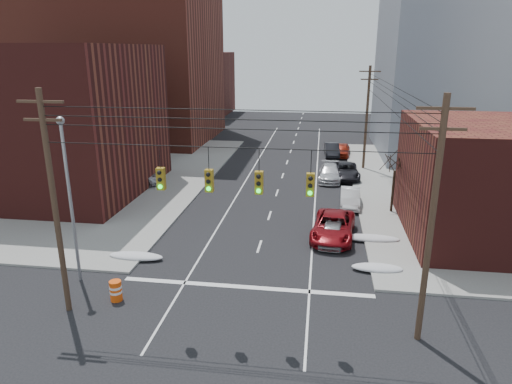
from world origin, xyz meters
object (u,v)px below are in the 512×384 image
(red_pickup, at_px, (333,226))
(parked_car_d, at_px, (330,173))
(lot_car_a, at_px, (123,180))
(lot_car_d, at_px, (122,164))
(parked_car_b, at_px, (350,198))
(lot_car_b, at_px, (137,176))
(parked_car_a, at_px, (332,233))
(parked_car_c, at_px, (346,171))
(construction_barrel, at_px, (116,290))
(parked_car_f, at_px, (332,150))
(parked_car_e, at_px, (342,150))
(lot_car_c, at_px, (59,188))

(red_pickup, xyz_separation_m, parked_car_d, (-0.08, 14.70, -0.07))
(lot_car_a, xyz_separation_m, lot_car_d, (-2.46, 5.23, 0.11))
(parked_car_b, height_order, lot_car_b, lot_car_b)
(red_pickup, xyz_separation_m, parked_car_a, (-0.08, -0.89, -0.14))
(parked_car_c, distance_m, lot_car_a, 21.90)
(parked_car_d, distance_m, construction_barrel, 27.21)
(parked_car_c, height_order, parked_car_f, parked_car_f)
(parked_car_c, height_order, parked_car_d, parked_car_c)
(parked_car_d, height_order, parked_car_e, parked_car_e)
(parked_car_d, bearing_deg, parked_car_a, -88.59)
(lot_car_b, relative_size, lot_car_c, 1.09)
(parked_car_b, bearing_deg, lot_car_c, -174.73)
(red_pickup, relative_size, parked_car_d, 1.14)
(lot_car_b, bearing_deg, parked_car_b, -96.93)
(red_pickup, height_order, construction_barrel, red_pickup)
(parked_car_d, distance_m, parked_car_f, 11.10)
(parked_car_a, relative_size, lot_car_d, 0.92)
(lot_car_a, bearing_deg, parked_car_c, -49.29)
(red_pickup, height_order, parked_car_e, red_pickup)
(lot_car_a, distance_m, lot_car_d, 5.78)
(construction_barrel, bearing_deg, parked_car_b, 52.88)
(parked_car_a, height_order, parked_car_f, parked_car_f)
(construction_barrel, bearing_deg, lot_car_d, 113.16)
(parked_car_a, bearing_deg, lot_car_a, 158.25)
(parked_car_f, distance_m, lot_car_a, 25.70)
(parked_car_a, height_order, parked_car_d, parked_car_d)
(red_pickup, relative_size, lot_car_a, 1.55)
(parked_car_d, bearing_deg, lot_car_c, -157.77)
(red_pickup, distance_m, lot_car_d, 26.31)
(parked_car_b, relative_size, lot_car_b, 0.84)
(parked_car_d, relative_size, lot_car_b, 0.99)
(lot_car_c, height_order, lot_car_d, lot_car_d)
(parked_car_a, height_order, lot_car_d, lot_car_d)
(parked_car_f, xyz_separation_m, lot_car_d, (-22.20, -11.23, 0.11))
(parked_car_f, distance_m, construction_barrel, 37.70)
(parked_car_a, bearing_deg, red_pickup, 91.10)
(parked_car_d, distance_m, lot_car_b, 18.90)
(parked_car_b, xyz_separation_m, lot_car_a, (-20.97, 2.35, 0.05))
(parked_car_e, bearing_deg, red_pickup, -87.47)
(lot_car_b, bearing_deg, parked_car_f, -47.94)
(lot_car_c, xyz_separation_m, lot_car_d, (1.88, 8.89, 0.05))
(lot_car_b, bearing_deg, construction_barrel, -158.23)
(parked_car_f, bearing_deg, parked_car_b, -89.65)
(red_pickup, height_order, parked_car_c, red_pickup)
(red_pickup, xyz_separation_m, lot_car_d, (-21.91, 14.57, 0.07))
(parked_car_c, relative_size, lot_car_d, 1.26)
(lot_car_a, bearing_deg, lot_car_b, -20.17)
(parked_car_a, height_order, parked_car_b, parked_car_b)
(parked_car_b, xyz_separation_m, construction_barrel, (-12.90, -17.04, -0.16))
(lot_car_d, bearing_deg, red_pickup, -133.64)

